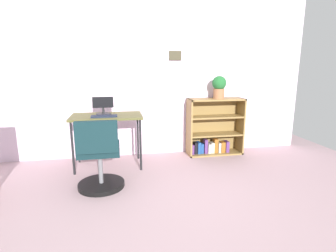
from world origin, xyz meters
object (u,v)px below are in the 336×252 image
at_px(bookshelf_low, 213,129).
at_px(potted_plant_on_shelf, 219,86).
at_px(desk, 107,120).
at_px(office_chair, 100,160).
at_px(monitor, 103,106).
at_px(keyboard, 104,116).

distance_m(bookshelf_low, potted_plant_on_shelf, 0.67).
bearing_deg(potted_plant_on_shelf, desk, -172.29).
relative_size(office_chair, potted_plant_on_shelf, 2.41).
bearing_deg(potted_plant_on_shelf, monitor, -174.95).
relative_size(monitor, keyboard, 0.83).
xyz_separation_m(monitor, potted_plant_on_shelf, (1.69, 0.15, 0.24)).
bearing_deg(office_chair, keyboard, 85.83).
height_order(monitor, bookshelf_low, monitor).
bearing_deg(bookshelf_low, potted_plant_on_shelf, -53.29).
bearing_deg(potted_plant_on_shelf, office_chair, -151.38).
xyz_separation_m(keyboard, bookshelf_low, (1.63, 0.41, -0.34)).
height_order(bookshelf_low, potted_plant_on_shelf, potted_plant_on_shelf).
height_order(office_chair, bookshelf_low, bookshelf_low).
relative_size(office_chair, bookshelf_low, 0.94).
bearing_deg(bookshelf_low, desk, -170.10).
xyz_separation_m(desk, bookshelf_low, (1.61, 0.28, -0.26)).
relative_size(monitor, bookshelf_low, 0.31).
xyz_separation_m(bookshelf_low, potted_plant_on_shelf, (0.04, -0.06, 0.67)).
relative_size(desk, keyboard, 2.82).
height_order(desk, monitor, monitor).
height_order(monitor, office_chair, monitor).
xyz_separation_m(desk, office_chair, (-0.07, -0.71, -0.30)).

